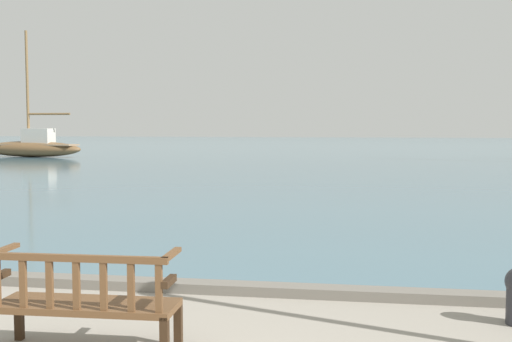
% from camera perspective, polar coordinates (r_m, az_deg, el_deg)
% --- Properties ---
extents(harbor_water, '(100.00, 80.00, 0.08)m').
position_cam_1_polar(harbor_water, '(47.63, 6.77, 1.87)').
color(harbor_water, slate).
rests_on(harbor_water, ground).
extents(quay_edge_kerb, '(40.00, 0.30, 0.12)m').
position_cam_1_polar(quay_edge_kerb, '(7.92, -6.05, -10.14)').
color(quay_edge_kerb, slate).
rests_on(quay_edge_kerb, ground).
extents(park_bench, '(1.61, 0.56, 0.92)m').
position_cam_1_polar(park_bench, '(5.93, -14.92, -11.11)').
color(park_bench, '#322113').
rests_on(park_bench, ground).
extents(sailboat_distant_harbor, '(6.45, 2.18, 7.19)m').
position_cam_1_polar(sailboat_distant_harbor, '(39.00, -19.27, 2.09)').
color(sailboat_distant_harbor, brown).
rests_on(sailboat_distant_harbor, harbor_water).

